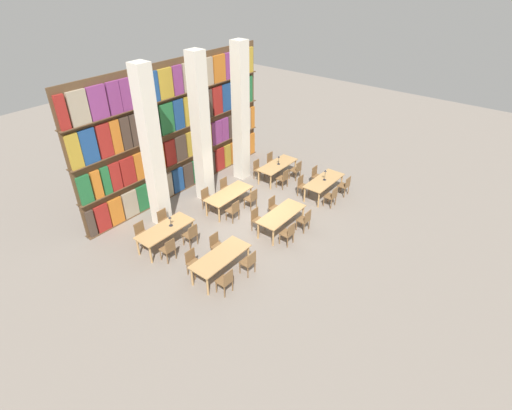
{
  "coord_description": "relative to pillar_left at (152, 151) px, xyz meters",
  "views": [
    {
      "loc": [
        -10.09,
        -8.19,
        8.86
      ],
      "look_at": [
        0.0,
        -0.13,
        0.66
      ],
      "focal_mm": 28.0,
      "sensor_mm": 36.0,
      "label": 1
    }
  ],
  "objects": [
    {
      "name": "ground_plane",
      "position": [
        2.39,
        -2.62,
        -3.0
      ],
      "size": [
        40.0,
        40.0,
        0.0
      ],
      "primitive_type": "plane",
      "color": "gray"
    },
    {
      "name": "bookshelf_bank",
      "position": [
        2.38,
        1.26,
        -0.32
      ],
      "size": [
        9.65,
        0.35,
        5.5
      ],
      "color": "brown",
      "rests_on": "ground_plane"
    },
    {
      "name": "pillar_left",
      "position": [
        0.0,
        0.0,
        0.0
      ],
      "size": [
        0.55,
        0.55,
        6.0
      ],
      "color": "silver",
      "rests_on": "ground_plane"
    },
    {
      "name": "pillar_center",
      "position": [
        2.39,
        0.0,
        0.0
      ],
      "size": [
        0.55,
        0.55,
        6.0
      ],
      "color": "silver",
      "rests_on": "ground_plane"
    },
    {
      "name": "pillar_right",
      "position": [
        4.77,
        0.0,
        0.0
      ],
      "size": [
        0.55,
        0.55,
        6.0
      ],
      "color": "silver",
      "rests_on": "ground_plane"
    },
    {
      "name": "reading_table_0",
      "position": [
        -0.75,
        -3.82,
        -2.35
      ],
      "size": [
        2.09,
        0.84,
        0.73
      ],
      "color": "tan",
      "rests_on": "ground_plane"
    },
    {
      "name": "chair_0",
      "position": [
        -1.3,
        -4.52,
        -2.52
      ],
      "size": [
        0.42,
        0.4,
        0.89
      ],
      "color": "brown",
      "rests_on": "ground_plane"
    },
    {
      "name": "chair_1",
      "position": [
        -1.3,
        -3.11,
        -2.52
      ],
      "size": [
        0.42,
        0.4,
        0.89
      ],
      "rotation": [
        0.0,
        0.0,
        3.14
      ],
      "color": "brown",
      "rests_on": "ground_plane"
    },
    {
      "name": "chair_2",
      "position": [
        -0.2,
        -4.52,
        -2.52
      ],
      "size": [
        0.42,
        0.4,
        0.89
      ],
      "color": "brown",
      "rests_on": "ground_plane"
    },
    {
      "name": "chair_3",
      "position": [
        -0.2,
        -3.11,
        -2.52
      ],
      "size": [
        0.42,
        0.4,
        0.89
      ],
      "rotation": [
        0.0,
        0.0,
        3.14
      ],
      "color": "brown",
      "rests_on": "ground_plane"
    },
    {
      "name": "reading_table_1",
      "position": [
        2.43,
        -3.91,
        -2.35
      ],
      "size": [
        2.09,
        0.84,
        0.73
      ],
      "color": "tan",
      "rests_on": "ground_plane"
    },
    {
      "name": "chair_4",
      "position": [
        1.87,
        -4.62,
        -2.52
      ],
      "size": [
        0.42,
        0.4,
        0.89
      ],
      "color": "brown",
      "rests_on": "ground_plane"
    },
    {
      "name": "chair_5",
      "position": [
        1.87,
        -3.21,
        -2.52
      ],
      "size": [
        0.42,
        0.4,
        0.89
      ],
      "rotation": [
        0.0,
        0.0,
        3.14
      ],
      "color": "brown",
      "rests_on": "ground_plane"
    },
    {
      "name": "chair_6",
      "position": [
        2.94,
        -4.62,
        -2.52
      ],
      "size": [
        0.42,
        0.4,
        0.89
      ],
      "color": "brown",
      "rests_on": "ground_plane"
    },
    {
      "name": "chair_7",
      "position": [
        2.94,
        -3.21,
        -2.52
      ],
      "size": [
        0.42,
        0.4,
        0.89
      ],
      "rotation": [
        0.0,
        0.0,
        3.14
      ],
      "color": "brown",
      "rests_on": "ground_plane"
    },
    {
      "name": "reading_table_2",
      "position": [
        5.63,
        -3.85,
        -2.35
      ],
      "size": [
        2.09,
        0.84,
        0.73
      ],
      "color": "tan",
      "rests_on": "ground_plane"
    },
    {
      "name": "chair_8",
      "position": [
        5.06,
        -4.55,
        -2.52
      ],
      "size": [
        0.42,
        0.4,
        0.89
      ],
      "color": "brown",
      "rests_on": "ground_plane"
    },
    {
      "name": "chair_9",
      "position": [
        5.06,
        -3.14,
        -2.52
      ],
      "size": [
        0.42,
        0.4,
        0.89
      ],
      "rotation": [
        0.0,
        0.0,
        3.14
      ],
      "color": "brown",
      "rests_on": "ground_plane"
    },
    {
      "name": "chair_10",
      "position": [
        6.19,
        -4.55,
        -2.52
      ],
      "size": [
        0.42,
        0.4,
        0.89
      ],
      "color": "brown",
      "rests_on": "ground_plane"
    },
    {
      "name": "chair_11",
      "position": [
        6.19,
        -3.14,
        -2.52
      ],
      "size": [
        0.42,
        0.4,
        0.89
      ],
      "rotation": [
        0.0,
        0.0,
        3.14
      ],
      "color": "brown",
      "rests_on": "ground_plane"
    },
    {
      "name": "desk_lamp_0",
      "position": [
        5.65,
        -3.84,
        -1.95
      ],
      "size": [
        0.14,
        0.14,
        0.47
      ],
      "color": "#232328",
      "rests_on": "reading_table_2"
    },
    {
      "name": "reading_table_3",
      "position": [
        -0.87,
        -1.29,
        -2.35
      ],
      "size": [
        2.09,
        0.84,
        0.73
      ],
      "color": "tan",
      "rests_on": "ground_plane"
    },
    {
      "name": "chair_12",
      "position": [
        -1.36,
        -1.99,
        -2.52
      ],
      "size": [
        0.42,
        0.4,
        0.89
      ],
      "color": "brown",
      "rests_on": "ground_plane"
    },
    {
      "name": "chair_13",
      "position": [
        -1.36,
        -0.59,
        -2.52
      ],
      "size": [
        0.42,
        0.4,
        0.89
      ],
      "rotation": [
        0.0,
        0.0,
        3.14
      ],
      "color": "brown",
      "rests_on": "ground_plane"
    },
    {
      "name": "chair_14",
      "position": [
        -0.33,
        -1.99,
        -2.52
      ],
      "size": [
        0.42,
        0.4,
        0.89
      ],
      "color": "brown",
      "rests_on": "ground_plane"
    },
    {
      "name": "chair_15",
      "position": [
        -0.33,
        -0.59,
        -2.52
      ],
      "size": [
        0.42,
        0.4,
        0.89
      ],
      "rotation": [
        0.0,
        0.0,
        3.14
      ],
      "color": "brown",
      "rests_on": "ground_plane"
    },
    {
      "name": "desk_lamp_1",
      "position": [
        -0.63,
        -1.33,
        -2.01
      ],
      "size": [
        0.14,
        0.14,
        0.39
      ],
      "color": "#232328",
      "rests_on": "reading_table_3"
    },
    {
      "name": "reading_table_4",
      "position": [
        2.31,
        -1.42,
        -2.35
      ],
      "size": [
        2.09,
        0.84,
        0.73
      ],
      "color": "tan",
      "rests_on": "ground_plane"
    },
    {
      "name": "chair_16",
      "position": [
        1.78,
        -2.12,
        -2.52
      ],
      "size": [
        0.42,
        0.4,
        0.89
      ],
      "color": "brown",
      "rests_on": "ground_plane"
    },
    {
      "name": "chair_17",
      "position": [
        1.78,
        -0.72,
        -2.52
      ],
      "size": [
        0.42,
        0.4,
        0.89
      ],
      "rotation": [
        0.0,
        0.0,
        3.14
      ],
      "color": "brown",
      "rests_on": "ground_plane"
    },
    {
      "name": "chair_18",
      "position": [
        2.88,
        -2.12,
        -2.52
      ],
      "size": [
        0.42,
        0.4,
        0.89
      ],
      "color": "brown",
      "rests_on": "ground_plane"
    },
    {
      "name": "chair_19",
      "position": [
        2.88,
        -0.72,
        -2.52
      ],
      "size": [
        0.42,
        0.4,
        0.89
      ],
      "rotation": [
        0.0,
        0.0,
        3.14
      ],
      "color": "brown",
      "rests_on": "ground_plane"
    },
    {
      "name": "reading_table_5",
      "position": [
        5.61,
        -1.43,
        -2.35
      ],
      "size": [
        2.09,
        0.84,
        0.73
      ],
      "color": "tan",
      "rests_on": "ground_plane"
    },
    {
      "name": "chair_20",
      "position": [
        5.08,
        -2.13,
        -2.52
      ],
      "size": [
        0.42,
        0.4,
        0.89
      ],
      "color": "brown",
      "rests_on": "ground_plane"
    },
    {
      "name": "chair_21",
      "position": [
        5.08,
        -0.72,
        -2.52
      ],
      "size": [
        0.42,
        0.4,
        0.89
      ],
      "rotation": [
        0.0,
        0.0,
        3.14
      ],
      "color": "brown",
      "rests_on": "ground_plane"
    },
    {
      "name": "chair_22",
      "position": [
        6.11,
        -2.13,
        -2.52
      ],
      "size": [
        0.42,
        0.4,
        0.89
      ],
      "color": "brown",
      "rests_on": "ground_plane"
    },
    {
      "name": "chair_23",
      "position": [
        6.11,
        -0.72,
        -2.52
      ],
      "size": [
        0.42,
        0.4,
        0.89
      ],
      "rotation": [
        0.0,
        0.0,
        3.14
      ],
      "color": "brown",
      "rests_on": "ground_plane"
    },
    {
      "name": "desk_lamp_2",
      "position": [
        5.64,
        -1.46,
        -2.0
      ],
      "size": [
        0.14,
        0.14,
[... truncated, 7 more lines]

